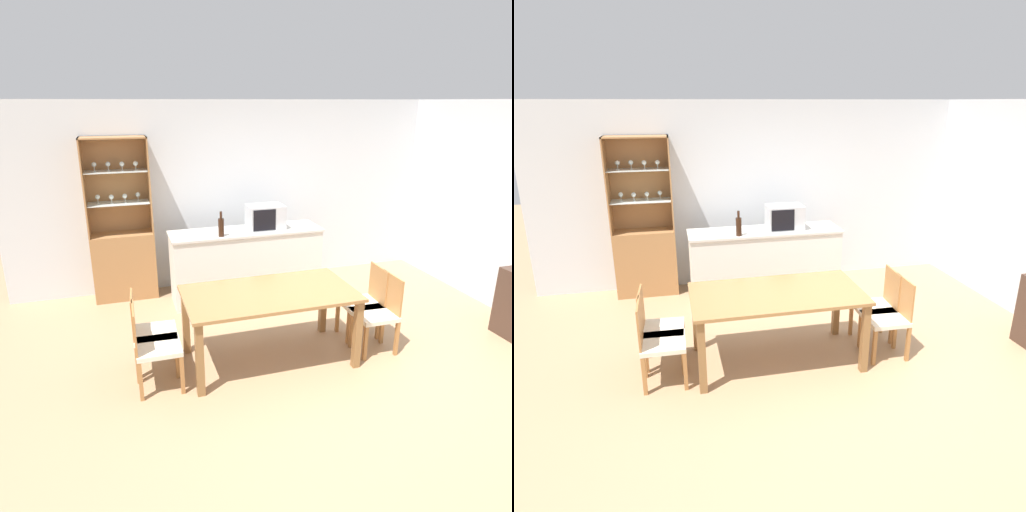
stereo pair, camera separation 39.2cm
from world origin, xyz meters
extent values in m
plane|color=#A37F5B|center=(0.00, 0.00, 0.00)|extent=(18.00, 18.00, 0.00)
cube|color=silver|center=(0.00, 2.63, 1.27)|extent=(6.80, 0.06, 2.55)
cube|color=silver|center=(-0.36, 1.94, 0.45)|extent=(1.96, 0.53, 0.91)
cube|color=beige|center=(-0.36, 1.94, 0.92)|extent=(1.99, 0.56, 0.03)
cube|color=#A37042|center=(-1.91, 2.42, 0.44)|extent=(0.81, 0.36, 0.89)
cube|color=#A37042|center=(-1.91, 2.59, 1.50)|extent=(0.81, 0.02, 1.23)
cube|color=#A37042|center=(-2.30, 2.42, 1.50)|extent=(0.02, 0.36, 1.23)
cube|color=#A37042|center=(-1.52, 2.42, 1.50)|extent=(0.02, 0.36, 1.23)
cube|color=#A37042|center=(-1.91, 2.42, 2.11)|extent=(0.81, 0.36, 0.02)
cube|color=silver|center=(-1.91, 2.42, 1.29)|extent=(0.76, 0.32, 0.01)
cube|color=silver|center=(-1.91, 2.42, 1.70)|extent=(0.76, 0.32, 0.01)
cylinder|color=silver|center=(-2.16, 2.44, 1.30)|extent=(0.04, 0.04, 0.01)
cylinder|color=silver|center=(-2.16, 2.44, 1.33)|extent=(0.01, 0.01, 0.06)
sphere|color=silver|center=(-2.16, 2.44, 1.38)|extent=(0.06, 0.06, 0.06)
cylinder|color=silver|center=(-2.16, 2.44, 1.71)|extent=(0.04, 0.04, 0.01)
cylinder|color=silver|center=(-2.16, 2.44, 1.74)|extent=(0.01, 0.01, 0.06)
sphere|color=silver|center=(-2.16, 2.44, 1.79)|extent=(0.06, 0.06, 0.06)
cylinder|color=silver|center=(-1.99, 2.39, 1.30)|extent=(0.04, 0.04, 0.01)
cylinder|color=silver|center=(-1.99, 2.39, 1.33)|extent=(0.01, 0.01, 0.06)
sphere|color=silver|center=(-1.99, 2.39, 1.38)|extent=(0.06, 0.06, 0.06)
cylinder|color=silver|center=(-1.99, 2.44, 1.71)|extent=(0.04, 0.04, 0.01)
cylinder|color=silver|center=(-1.99, 2.44, 1.74)|extent=(0.01, 0.01, 0.06)
sphere|color=silver|center=(-1.99, 2.44, 1.79)|extent=(0.06, 0.06, 0.06)
cylinder|color=silver|center=(-1.83, 2.41, 1.30)|extent=(0.04, 0.04, 0.01)
cylinder|color=silver|center=(-1.83, 2.41, 1.33)|extent=(0.01, 0.01, 0.06)
sphere|color=silver|center=(-1.83, 2.41, 1.38)|extent=(0.06, 0.06, 0.06)
cylinder|color=silver|center=(-1.83, 2.39, 1.71)|extent=(0.04, 0.04, 0.01)
cylinder|color=silver|center=(-1.83, 2.39, 1.74)|extent=(0.01, 0.01, 0.06)
sphere|color=silver|center=(-1.83, 2.39, 1.79)|extent=(0.06, 0.06, 0.06)
cylinder|color=silver|center=(-1.66, 2.45, 1.30)|extent=(0.04, 0.04, 0.01)
cylinder|color=silver|center=(-1.66, 2.45, 1.33)|extent=(0.01, 0.01, 0.06)
sphere|color=silver|center=(-1.66, 2.45, 1.38)|extent=(0.06, 0.06, 0.06)
cylinder|color=silver|center=(-1.66, 2.39, 1.71)|extent=(0.04, 0.04, 0.01)
cylinder|color=silver|center=(-1.66, 2.39, 1.74)|extent=(0.01, 0.01, 0.06)
sphere|color=silver|center=(-1.66, 2.39, 1.79)|extent=(0.06, 0.06, 0.06)
cube|color=olive|center=(-0.59, 0.33, 0.74)|extent=(1.68, 0.90, 0.03)
cube|color=olive|center=(-1.37, -0.06, 0.36)|extent=(0.07, 0.07, 0.72)
cube|color=olive|center=(0.19, -0.06, 0.36)|extent=(0.07, 0.07, 0.72)
cube|color=olive|center=(-1.37, 0.72, 0.36)|extent=(0.07, 0.07, 0.72)
cube|color=olive|center=(0.19, 0.72, 0.36)|extent=(0.07, 0.07, 0.72)
cube|color=beige|center=(0.53, 0.47, 0.41)|extent=(0.43, 0.43, 0.05)
cube|color=#A8703D|center=(0.72, 0.46, 0.63)|extent=(0.04, 0.37, 0.40)
cube|color=#A8703D|center=(0.33, 0.30, 0.19)|extent=(0.04, 0.04, 0.38)
cube|color=#A8703D|center=(0.35, 0.66, 0.19)|extent=(0.04, 0.04, 0.38)
cube|color=#A8703D|center=(0.70, 0.28, 0.19)|extent=(0.04, 0.04, 0.38)
cube|color=#A8703D|center=(0.72, 0.64, 0.19)|extent=(0.04, 0.04, 0.38)
cube|color=beige|center=(-1.70, 0.20, 0.41)|extent=(0.41, 0.41, 0.05)
cube|color=#A8703D|center=(-1.89, 0.20, 0.63)|extent=(0.02, 0.37, 0.40)
cube|color=#A8703D|center=(-1.52, 0.38, 0.19)|extent=(0.04, 0.04, 0.38)
cube|color=#A8703D|center=(-1.52, 0.01, 0.19)|extent=(0.04, 0.04, 0.38)
cube|color=#A8703D|center=(-1.88, 0.38, 0.19)|extent=(0.04, 0.04, 0.38)
cube|color=#A8703D|center=(-1.89, 0.02, 0.19)|extent=(0.04, 0.04, 0.38)
cube|color=beige|center=(-1.70, 0.47, 0.41)|extent=(0.43, 0.43, 0.05)
cube|color=#A8703D|center=(-1.89, 0.48, 0.63)|extent=(0.04, 0.37, 0.40)
cube|color=#A8703D|center=(-1.51, 0.64, 0.19)|extent=(0.04, 0.04, 0.38)
cube|color=#A8703D|center=(-1.53, 0.28, 0.19)|extent=(0.04, 0.04, 0.38)
cube|color=#A8703D|center=(-1.87, 0.66, 0.19)|extent=(0.04, 0.04, 0.38)
cube|color=#A8703D|center=(-1.89, 0.30, 0.19)|extent=(0.04, 0.04, 0.38)
cube|color=beige|center=(0.53, 0.20, 0.41)|extent=(0.41, 0.41, 0.05)
cube|color=#A8703D|center=(0.72, 0.19, 0.63)|extent=(0.02, 0.37, 0.40)
cube|color=#A8703D|center=(0.34, 0.02, 0.19)|extent=(0.04, 0.04, 0.38)
cube|color=#A8703D|center=(0.35, 0.38, 0.19)|extent=(0.04, 0.04, 0.38)
cube|color=#A8703D|center=(0.70, 0.01, 0.19)|extent=(0.04, 0.04, 0.38)
cube|color=#A8703D|center=(0.71, 0.38, 0.19)|extent=(0.04, 0.04, 0.38)
cube|color=#B7BABF|center=(-0.10, 1.94, 1.09)|extent=(0.47, 0.33, 0.31)
cube|color=black|center=(-0.16, 1.77, 1.09)|extent=(0.30, 0.01, 0.27)
cylinder|color=black|center=(-0.73, 1.75, 1.05)|extent=(0.07, 0.07, 0.23)
cylinder|color=black|center=(-0.73, 1.75, 1.21)|extent=(0.03, 0.03, 0.09)
camera|label=1|loc=(-1.94, -3.56, 2.53)|focal=32.00mm
camera|label=2|loc=(-1.56, -3.66, 2.53)|focal=32.00mm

